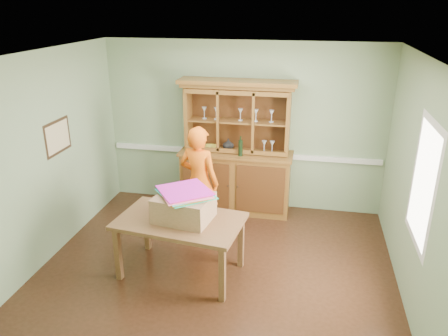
% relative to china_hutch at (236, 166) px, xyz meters
% --- Properties ---
extents(floor, '(4.50, 4.50, 0.00)m').
position_rel_china_hutch_xyz_m(floor, '(0.06, -1.76, -0.75)').
color(floor, '#412314').
rests_on(floor, ground).
extents(ceiling, '(4.50, 4.50, 0.00)m').
position_rel_china_hutch_xyz_m(ceiling, '(0.06, -1.76, 1.95)').
color(ceiling, white).
rests_on(ceiling, wall_back).
extents(wall_back, '(4.50, 0.00, 4.50)m').
position_rel_china_hutch_xyz_m(wall_back, '(0.06, 0.24, 0.60)').
color(wall_back, gray).
rests_on(wall_back, floor).
extents(wall_left, '(0.00, 4.00, 4.00)m').
position_rel_china_hutch_xyz_m(wall_left, '(-2.19, -1.76, 0.60)').
color(wall_left, gray).
rests_on(wall_left, floor).
extents(wall_right, '(0.00, 4.00, 4.00)m').
position_rel_china_hutch_xyz_m(wall_right, '(2.31, -1.76, 0.60)').
color(wall_right, gray).
rests_on(wall_right, floor).
extents(wall_front, '(4.50, 0.00, 4.50)m').
position_rel_china_hutch_xyz_m(wall_front, '(0.06, -3.76, 0.60)').
color(wall_front, gray).
rests_on(wall_front, floor).
extents(chair_rail, '(4.41, 0.05, 0.08)m').
position_rel_china_hutch_xyz_m(chair_rail, '(0.06, 0.22, 0.15)').
color(chair_rail, white).
rests_on(chair_rail, wall_back).
extents(framed_map, '(0.03, 0.60, 0.46)m').
position_rel_china_hutch_xyz_m(framed_map, '(-2.17, -1.46, 0.80)').
color(framed_map, '#312113').
rests_on(framed_map, wall_left).
extents(window_panel, '(0.03, 0.96, 1.36)m').
position_rel_china_hutch_xyz_m(window_panel, '(2.29, -2.06, 0.75)').
color(window_panel, white).
rests_on(window_panel, wall_right).
extents(china_hutch, '(1.81, 0.60, 2.13)m').
position_rel_china_hutch_xyz_m(china_hutch, '(0.00, 0.00, 0.00)').
color(china_hutch, olive).
rests_on(china_hutch, floor).
extents(dining_table, '(1.61, 1.09, 0.76)m').
position_rel_china_hutch_xyz_m(dining_table, '(-0.36, -1.95, -0.08)').
color(dining_table, brown).
rests_on(dining_table, floor).
extents(cardboard_box, '(0.73, 0.62, 0.31)m').
position_rel_china_hutch_xyz_m(cardboard_box, '(-0.31, -1.92, 0.16)').
color(cardboard_box, '#AC7B58').
rests_on(cardboard_box, dining_table).
extents(kite_stack, '(0.78, 0.78, 0.06)m').
position_rel_china_hutch_xyz_m(kite_stack, '(-0.29, -1.89, 0.34)').
color(kite_stack, '#2CD3A5').
rests_on(kite_stack, cardboard_box).
extents(person, '(0.68, 0.54, 1.65)m').
position_rel_china_hutch_xyz_m(person, '(-0.38, -0.92, 0.08)').
color(person, orange).
rests_on(person, floor).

